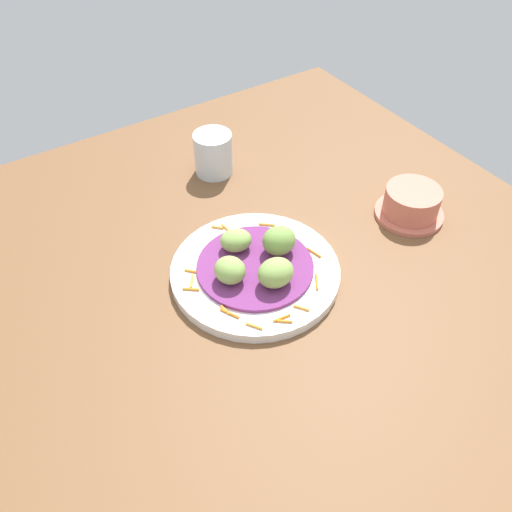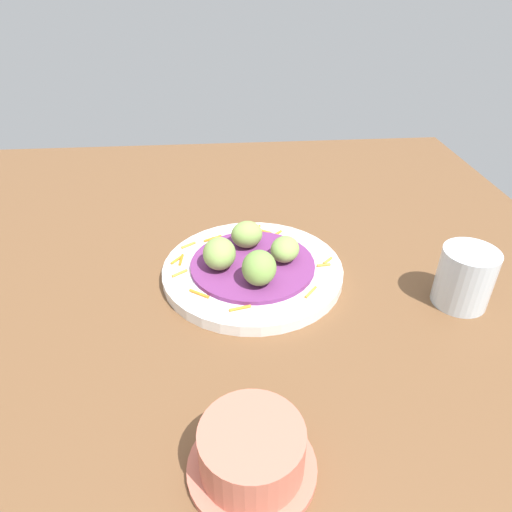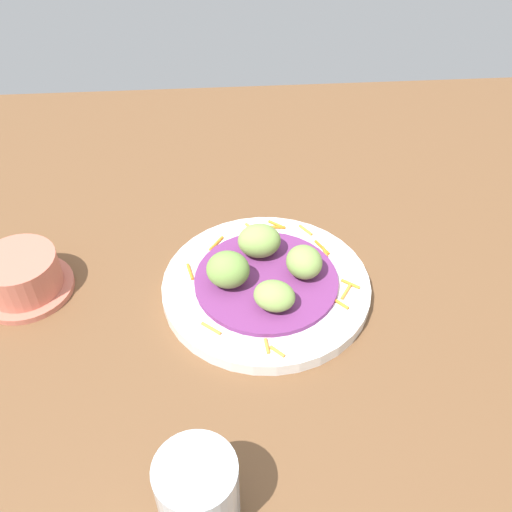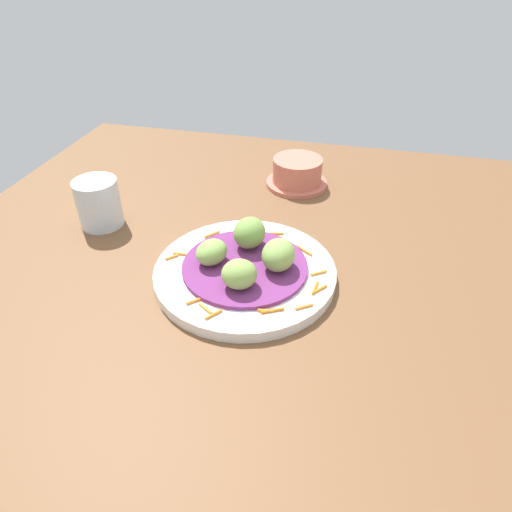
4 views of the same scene
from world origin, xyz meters
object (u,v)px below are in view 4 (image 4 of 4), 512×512
(guac_scoop_center, at_px, (278,255))
(guac_scoop_left, at_px, (239,274))
(water_glass, at_px, (99,203))
(guac_scoop_right, at_px, (250,233))
(guac_scoop_back, at_px, (212,252))
(terracotta_bowl, at_px, (297,173))
(main_plate, at_px, (245,273))

(guac_scoop_center, bearing_deg, guac_scoop_left, 51.13)
(water_glass, bearing_deg, guac_scoop_right, 172.26)
(guac_scoop_center, distance_m, guac_scoop_back, 0.10)
(guac_scoop_right, distance_m, terracotta_bowl, 0.26)
(main_plate, distance_m, water_glass, 0.29)
(guac_scoop_left, xyz_separation_m, water_glass, (0.28, -0.13, -0.00))
(guac_scoop_left, bearing_deg, water_glass, -25.16)
(main_plate, relative_size, terracotta_bowl, 2.20)
(guac_scoop_back, height_order, terracotta_bowl, guac_scoop_back)
(guac_scoop_back, bearing_deg, guac_scoop_right, -128.87)
(guac_scoop_center, relative_size, guac_scoop_right, 1.05)
(main_plate, height_order, guac_scoop_left, guac_scoop_left)
(main_plate, bearing_deg, guac_scoop_left, 96.13)
(main_plate, xyz_separation_m, guac_scoop_left, (-0.01, 0.05, 0.03))
(guac_scoop_back, relative_size, water_glass, 0.61)
(guac_scoop_left, height_order, guac_scoop_center, guac_scoop_center)
(guac_scoop_center, distance_m, guac_scoop_right, 0.07)
(guac_scoop_left, xyz_separation_m, guac_scoop_center, (-0.04, -0.05, 0.00))
(guac_scoop_center, distance_m, terracotta_bowl, 0.30)
(main_plate, relative_size, guac_scoop_back, 5.28)
(main_plate, xyz_separation_m, guac_scoop_back, (0.05, 0.01, 0.03))
(guac_scoop_left, bearing_deg, terracotta_bowl, -93.16)
(terracotta_bowl, bearing_deg, guac_scoop_center, 94.36)
(main_plate, bearing_deg, terracotta_bowl, -94.60)
(guac_scoop_right, height_order, guac_scoop_back, guac_scoop_right)
(guac_scoop_left, xyz_separation_m, guac_scoop_right, (0.01, -0.09, 0.00))
(guac_scoop_right, bearing_deg, water_glass, -7.74)
(guac_scoop_left, relative_size, terracotta_bowl, 0.40)
(terracotta_bowl, height_order, water_glass, water_glass)
(terracotta_bowl, relative_size, water_glass, 1.47)
(guac_scoop_right, relative_size, terracotta_bowl, 0.44)
(main_plate, height_order, water_glass, water_glass)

